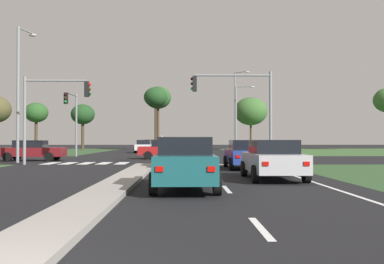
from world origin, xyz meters
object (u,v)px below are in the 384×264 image
(street_lamp_fourth, at_px, (238,115))
(treeline_sixth, at_px, (251,111))
(pedestrian_at_median, at_px, (162,142))
(car_grey_near, at_px, (151,145))
(traffic_signal_near_left, at_px, (49,104))
(treeline_third, at_px, (83,115))
(car_maroon_fourth, at_px, (32,150))
(street_lamp_second, at_px, (20,87))
(treeline_second, at_px, (36,113))
(treeline_fourth, at_px, (158,98))
(car_white_sixth, at_px, (144,146))
(car_blue_eighth, at_px, (246,154))
(traffic_signal_far_left, at_px, (73,113))
(treeline_fifth, at_px, (156,98))
(street_lamp_third, at_px, (236,107))
(car_navy_fifth, at_px, (183,153))
(car_teal_second, at_px, (185,163))
(car_silver_seventh, at_px, (273,159))
(car_red_third, at_px, (167,149))
(traffic_signal_near_right, at_px, (241,100))

(street_lamp_fourth, relative_size, treeline_sixth, 1.03)
(pedestrian_at_median, bearing_deg, car_grey_near, 4.64)
(traffic_signal_near_left, xyz_separation_m, treeline_third, (-7.28, 41.43, 1.68))
(car_maroon_fourth, xyz_separation_m, street_lamp_second, (0.02, -2.60, 4.31))
(treeline_second, bearing_deg, car_maroon_fourth, -72.18)
(treeline_fourth, bearing_deg, car_white_sixth, -92.36)
(car_blue_eighth, height_order, street_lamp_second, street_lamp_second)
(street_lamp_fourth, bearing_deg, treeline_sixth, 73.96)
(pedestrian_at_median, bearing_deg, traffic_signal_near_left, 158.50)
(treeline_second, height_order, treeline_third, treeline_second)
(traffic_signal_far_left, relative_size, treeline_fifth, 0.63)
(car_grey_near, relative_size, street_lamp_fourth, 0.51)
(treeline_second, bearing_deg, treeline_sixth, 0.22)
(traffic_signal_far_left, xyz_separation_m, treeline_second, (-12.58, 28.50, 1.67))
(treeline_fourth, bearing_deg, street_lamp_third, -47.26)
(car_white_sixth, xyz_separation_m, street_lamp_fourth, (11.49, 3.80, 3.93))
(street_lamp_third, height_order, treeline_third, street_lamp_third)
(car_navy_fifth, xyz_separation_m, street_lamp_third, (6.79, 33.62, 4.88))
(car_teal_second, height_order, car_silver_seventh, car_teal_second)
(car_white_sixth, height_order, treeline_fourth, treeline_fourth)
(car_red_third, bearing_deg, treeline_fifth, -174.68)
(car_white_sixth, height_order, treeline_fifth, treeline_fifth)
(treeline_sixth, bearing_deg, car_maroon_fourth, -121.05)
(car_blue_eighth, height_order, treeline_fourth, treeline_fourth)
(car_white_sixth, relative_size, traffic_signal_far_left, 0.80)
(car_red_third, relative_size, car_white_sixth, 1.00)
(car_grey_near, height_order, car_blue_eighth, car_grey_near)
(treeline_third, bearing_deg, street_lamp_second, -83.31)
(car_red_third, xyz_separation_m, traffic_signal_far_left, (-8.45, 3.81, 3.14))
(car_teal_second, bearing_deg, car_red_third, 93.59)
(car_blue_eighth, distance_m, street_lamp_second, 16.27)
(car_silver_seventh, height_order, car_blue_eighth, car_silver_seventh)
(car_silver_seventh, distance_m, treeline_sixth, 51.64)
(car_red_third, xyz_separation_m, car_navy_fifth, (1.32, -12.00, 0.05))
(car_blue_eighth, xyz_separation_m, treeline_second, (-25.65, 44.44, 4.81))
(car_navy_fifth, bearing_deg, traffic_signal_near_right, 47.86)
(street_lamp_second, height_order, treeline_third, street_lamp_second)
(car_blue_eighth, bearing_deg, treeline_third, 112.49)
(treeline_second, bearing_deg, street_lamp_third, -20.14)
(street_lamp_second, xyz_separation_m, treeline_sixth, (21.33, 38.06, 0.82))
(car_silver_seventh, bearing_deg, car_maroon_fourth, 133.01)
(traffic_signal_far_left, bearing_deg, car_blue_eighth, -50.65)
(car_navy_fifth, distance_m, street_lamp_third, 34.65)
(street_lamp_second, bearing_deg, car_blue_eighth, -24.52)
(traffic_signal_far_left, xyz_separation_m, traffic_signal_near_left, (1.50, -11.82, -0.20))
(car_maroon_fourth, xyz_separation_m, treeline_fifth, (6.94, 32.25, 6.90))
(street_lamp_third, bearing_deg, car_teal_second, -98.81)
(street_lamp_fourth, xyz_separation_m, treeline_fifth, (-10.93, 8.88, 2.97))
(street_lamp_third, bearing_deg, car_white_sixth, -156.03)
(car_grey_near, bearing_deg, traffic_signal_near_right, 104.00)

